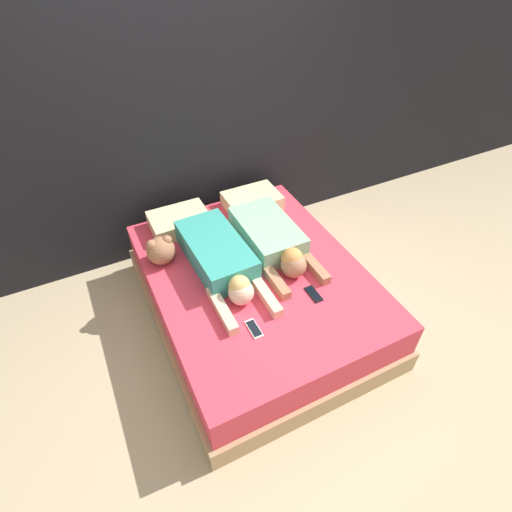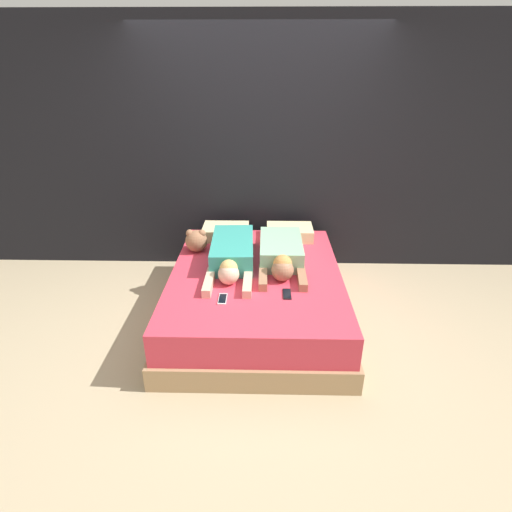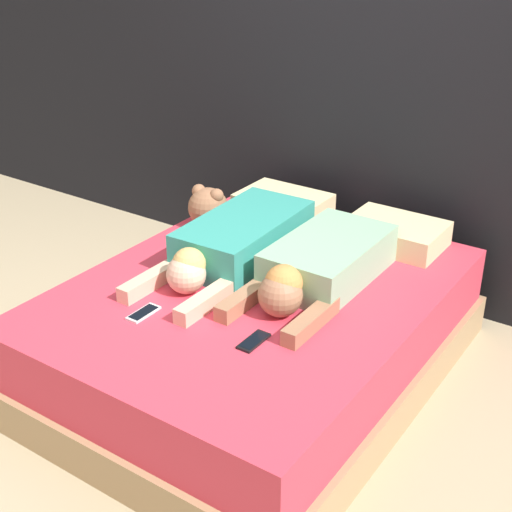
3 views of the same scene
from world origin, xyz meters
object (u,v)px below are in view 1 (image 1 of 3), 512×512
pillow_head_right (252,201)px  bed (256,293)px  plush_toy (161,250)px  pillow_head_left (180,221)px  person_left (220,259)px  cell_phone_right (314,294)px  person_right (273,240)px  cell_phone_left (254,329)px

pillow_head_right → bed: bearing=-113.9°
plush_toy → pillow_head_left: bearing=54.0°
person_left → cell_phone_right: 0.72m
person_right → cell_phone_left: bearing=-126.7°
cell_phone_left → cell_phone_right: (0.51, 0.09, 0.00)m
cell_phone_right → plush_toy: (-0.85, 0.80, 0.11)m
person_left → cell_phone_right: (0.48, -0.53, -0.09)m
person_left → cell_phone_left: size_ratio=6.80×
bed → person_right: person_right is taller
pillow_head_left → person_left: (0.11, -0.62, 0.04)m
person_left → cell_phone_right: person_left is taller
person_left → plush_toy: (-0.37, 0.27, 0.02)m
pillow_head_left → cell_phone_left: size_ratio=3.03×
person_right → plush_toy: size_ratio=4.20×
person_left → person_right: (0.45, 0.02, -0.00)m
pillow_head_right → person_right: (-0.11, -0.59, 0.03)m
pillow_head_right → cell_phone_right: size_ratio=3.03×
bed → cell_phone_right: bearing=-56.8°
bed → plush_toy: (-0.59, 0.41, 0.35)m
pillow_head_left → person_right: person_right is taller
pillow_head_right → cell_phone_left: 1.37m
pillow_head_left → cell_phone_left: 1.24m
bed → pillow_head_left: bearing=113.9°
cell_phone_left → plush_toy: plush_toy is taller
bed → cell_phone_left: bearing=-117.8°
cell_phone_left → pillow_head_left: bearing=93.9°
cell_phone_right → plush_toy: bearing=136.6°
cell_phone_right → plush_toy: size_ratio=0.70×
person_left → cell_phone_right: bearing=-48.0°
cell_phone_left → plush_toy: size_ratio=0.70×
person_left → cell_phone_left: (-0.03, -0.62, -0.09)m
person_left → cell_phone_left: bearing=-92.6°
pillow_head_right → person_right: bearing=-100.4°
bed → cell_phone_left: cell_phone_left is taller
bed → person_left: (-0.22, 0.14, 0.34)m
pillow_head_left → person_right: size_ratio=0.50×
pillow_head_right → person_right: size_ratio=0.50×
pillow_head_left → plush_toy: size_ratio=2.11×
pillow_head_right → cell_phone_left: pillow_head_right is taller
cell_phone_right → pillow_head_right: bearing=86.0°
bed → person_right: (0.23, 0.16, 0.33)m
cell_phone_right → plush_toy: 1.17m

